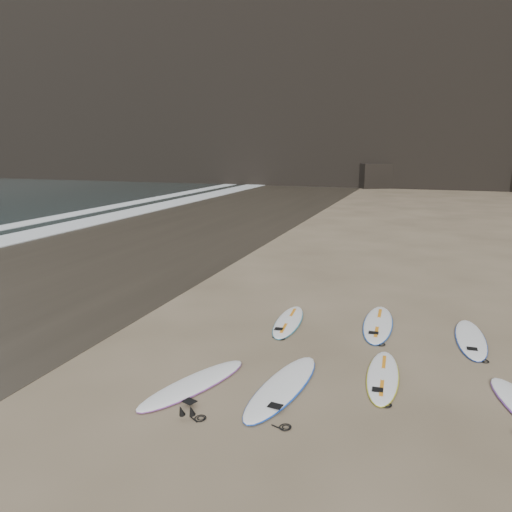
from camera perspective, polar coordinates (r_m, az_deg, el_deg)
The scene contains 9 objects.
ground at distance 9.53m, azimuth 19.88°, elevation -14.73°, with size 240.00×240.00×0.00m, color #897559.
wet_sand at distance 22.82m, azimuth -14.98°, elevation 1.34°, with size 12.00×200.00×0.01m, color #383026.
foam_near at distance 26.26m, azimuth -25.01°, elevation 2.06°, with size 2.20×200.00×0.05m, color white.
surfboard_0 at distance 9.35m, azimuth -7.12°, elevation -14.27°, with size 0.61×2.54×0.09m, color white.
surfboard_1 at distance 9.20m, azimuth 3.06°, elevation -14.63°, with size 0.67×2.79×0.10m, color white.
surfboard_2 at distance 9.86m, azimuth 14.29°, elevation -13.12°, with size 0.56×2.34×0.08m, color white.
surfboard_5 at distance 12.33m, azimuth 3.73°, elevation -7.44°, with size 0.58×2.40×0.09m, color white.
surfboard_6 at distance 12.49m, azimuth 13.78°, elevation -7.50°, with size 0.65×2.72×0.10m, color white.
surfboard_7 at distance 12.23m, azimuth 23.34°, elevation -8.65°, with size 0.61×2.52×0.09m, color white.
Camera 1 is at (-0.37, -8.53, 4.24)m, focal length 35.00 mm.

